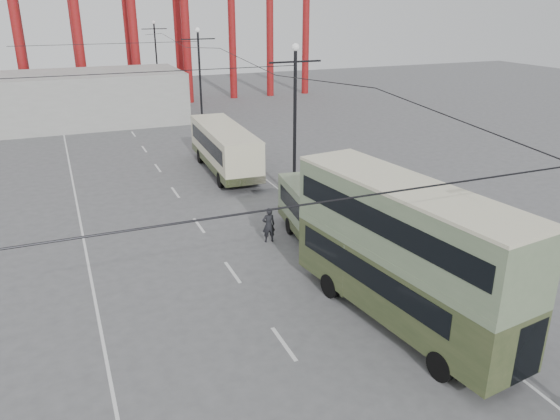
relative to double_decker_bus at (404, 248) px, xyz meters
name	(u,v)px	position (x,y,z in m)	size (l,w,h in m)	color
ground	(365,408)	(-3.62, -3.66, -3.09)	(160.00, 160.00, 0.00)	#535356
road_markings	(186,204)	(-4.48, 16.04, -3.08)	(12.52, 120.00, 0.01)	silver
lamp_post_mid	(295,125)	(1.98, 14.34, 1.59)	(3.20, 0.44, 9.32)	black
lamp_post_far	(200,79)	(1.98, 36.34, 1.59)	(3.20, 0.44, 9.32)	black
lamp_post_distant	(157,58)	(1.98, 58.34, 1.59)	(3.20, 0.44, 9.32)	black
fairground_shed	(69,99)	(-9.62, 43.34, -0.59)	(22.00, 10.00, 5.00)	#9A9A95
double_decker_bus	(404,248)	(0.00, 0.00, 0.00)	(3.95, 10.53, 5.52)	#334022
single_decker_green	(327,225)	(0.18, 6.39, -1.54)	(3.45, 9.95, 2.76)	#667A59
single_decker_cream	(224,147)	(-0.29, 21.50, -1.26)	(3.09, 10.57, 3.25)	beige
pedestrian	(269,225)	(-1.86, 8.87, -2.17)	(0.67, 0.44, 1.84)	black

